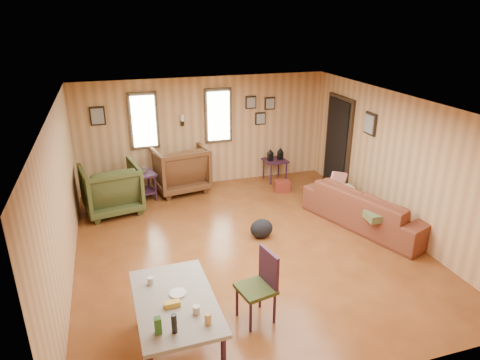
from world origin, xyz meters
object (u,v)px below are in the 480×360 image
at_px(recliner_brown, 179,166).
at_px(dining_table, 175,305).
at_px(side_table, 275,159).
at_px(end_table, 141,182).
at_px(recliner_green, 111,186).
at_px(sofa, 370,201).

bearing_deg(recliner_brown, dining_table, 70.85).
relative_size(recliner_brown, side_table, 1.44).
distance_m(recliner_brown, dining_table, 4.90).
relative_size(side_table, dining_table, 0.53).
relative_size(end_table, dining_table, 0.49).
bearing_deg(recliner_green, recliner_brown, -165.23).
height_order(end_table, side_table, side_table).
xyz_separation_m(recliner_brown, side_table, (2.19, -0.11, -0.03)).
distance_m(end_table, side_table, 3.06).
height_order(sofa, side_table, sofa).
height_order(recliner_brown, side_table, recliner_brown).
height_order(recliner_brown, end_table, recliner_brown).
distance_m(sofa, end_table, 4.55).
xyz_separation_m(sofa, recliner_brown, (-3.01, 2.68, 0.09)).
bearing_deg(end_table, side_table, 3.60).
xyz_separation_m(sofa, recliner_green, (-4.46, 2.00, 0.06)).
distance_m(recliner_green, side_table, 3.69).
distance_m(sofa, recliner_green, 4.88).
distance_m(recliner_brown, side_table, 2.20).
relative_size(sofa, recliner_brown, 2.17).
height_order(recliner_brown, dining_table, recliner_brown).
relative_size(recliner_green, end_table, 1.47).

